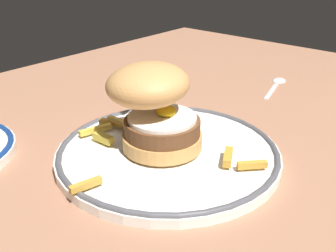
{
  "coord_description": "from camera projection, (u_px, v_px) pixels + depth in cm",
  "views": [
    {
      "loc": [
        -38.34,
        -30.74,
        26.25
      ],
      "look_at": [
        -3.15,
        -0.65,
        4.6
      ],
      "focal_mm": 43.21,
      "sensor_mm": 36.0,
      "label": 1
    }
  ],
  "objects": [
    {
      "name": "ground_plane",
      "position": [
        179.0,
        160.0,
        0.56
      ],
      "size": [
        129.45,
        100.88,
        4.0
      ],
      "primitive_type": "cube",
      "color": "#A06C51"
    },
    {
      "name": "burger",
      "position": [
        155.0,
        105.0,
        0.5
      ],
      "size": [
        15.0,
        15.0,
        11.1
      ],
      "color": "tan",
      "rests_on": "dinner_plate"
    },
    {
      "name": "dinner_plate",
      "position": [
        168.0,
        152.0,
        0.53
      ],
      "size": [
        29.04,
        29.04,
        1.6
      ],
      "color": "white",
      "rests_on": "ground_plane"
    },
    {
      "name": "fries_pile",
      "position": [
        146.0,
        131.0,
        0.55
      ],
      "size": [
        22.61,
        25.28,
        2.69
      ],
      "color": "gold",
      "rests_on": "dinner_plate"
    },
    {
      "name": "spoon",
      "position": [
        278.0,
        81.0,
        0.8
      ],
      "size": [
        13.28,
        5.11,
        0.9
      ],
      "color": "silver",
      "rests_on": "ground_plane"
    }
  ]
}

